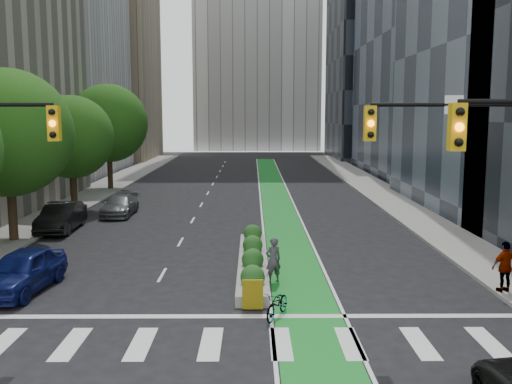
{
  "coord_description": "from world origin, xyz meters",
  "views": [
    {
      "loc": [
        1.2,
        -16.57,
        6.55
      ],
      "look_at": [
        1.35,
        9.04,
        3.0
      ],
      "focal_mm": 40.0,
      "sensor_mm": 36.0,
      "label": 1
    }
  ],
  "objects_px": {
    "median_planter": "(253,260)",
    "cyclist": "(273,260)",
    "parked_car_left_near": "(22,271)",
    "pedestrian_far": "(505,267)",
    "parked_car_left_mid": "(61,217)",
    "parked_car_left_far": "(120,205)",
    "bicycle": "(277,304)"
  },
  "relations": [
    {
      "from": "bicycle",
      "to": "parked_car_left_far",
      "type": "xyz_separation_m",
      "value": [
        -9.38,
        18.59,
        0.21
      ]
    },
    {
      "from": "parked_car_left_near",
      "to": "parked_car_left_mid",
      "type": "distance_m",
      "value": 11.15
    },
    {
      "from": "median_planter",
      "to": "pedestrian_far",
      "type": "xyz_separation_m",
      "value": [
        9.1,
        -3.75,
        0.7
      ]
    },
    {
      "from": "bicycle",
      "to": "cyclist",
      "type": "distance_m",
      "value": 3.86
    },
    {
      "from": "median_planter",
      "to": "bicycle",
      "type": "distance_m",
      "value": 5.96
    },
    {
      "from": "pedestrian_far",
      "to": "parked_car_left_mid",
      "type": "bearing_deg",
      "value": -43.3
    },
    {
      "from": "median_planter",
      "to": "parked_car_left_near",
      "type": "relative_size",
      "value": 2.23
    },
    {
      "from": "bicycle",
      "to": "cyclist",
      "type": "height_order",
      "value": "cyclist"
    },
    {
      "from": "bicycle",
      "to": "cyclist",
      "type": "xyz_separation_m",
      "value": [
        0.0,
        3.84,
        0.45
      ]
    },
    {
      "from": "bicycle",
      "to": "pedestrian_far",
      "type": "bearing_deg",
      "value": 38.1
    },
    {
      "from": "cyclist",
      "to": "pedestrian_far",
      "type": "distance_m",
      "value": 8.47
    },
    {
      "from": "parked_car_left_mid",
      "to": "parked_car_left_far",
      "type": "xyz_separation_m",
      "value": [
        2.12,
        4.93,
        -0.14
      ]
    },
    {
      "from": "parked_car_left_far",
      "to": "bicycle",
      "type": "bearing_deg",
      "value": -63.27
    },
    {
      "from": "parked_car_left_mid",
      "to": "pedestrian_far",
      "type": "distance_m",
      "value": 22.9
    },
    {
      "from": "cyclist",
      "to": "pedestrian_far",
      "type": "xyz_separation_m",
      "value": [
        8.3,
        -1.68,
        0.18
      ]
    },
    {
      "from": "cyclist",
      "to": "parked_car_left_near",
      "type": "relative_size",
      "value": 0.39
    },
    {
      "from": "median_planter",
      "to": "cyclist",
      "type": "xyz_separation_m",
      "value": [
        0.8,
        -2.06,
        0.52
      ]
    },
    {
      "from": "bicycle",
      "to": "parked_car_left_far",
      "type": "relative_size",
      "value": 0.38
    },
    {
      "from": "cyclist",
      "to": "parked_car_left_far",
      "type": "distance_m",
      "value": 17.48
    },
    {
      "from": "median_planter",
      "to": "parked_car_left_mid",
      "type": "xyz_separation_m",
      "value": [
        -10.7,
        7.76,
        0.42
      ]
    },
    {
      "from": "bicycle",
      "to": "pedestrian_far",
      "type": "height_order",
      "value": "pedestrian_far"
    },
    {
      "from": "bicycle",
      "to": "cyclist",
      "type": "bearing_deg",
      "value": 113.55
    },
    {
      "from": "parked_car_left_far",
      "to": "parked_car_left_near",
      "type": "bearing_deg",
      "value": -89.8
    },
    {
      "from": "parked_car_left_mid",
      "to": "pedestrian_far",
      "type": "bearing_deg",
      "value": -31.94
    },
    {
      "from": "parked_car_left_near",
      "to": "parked_car_left_far",
      "type": "distance_m",
      "value": 15.86
    },
    {
      "from": "median_planter",
      "to": "parked_car_left_far",
      "type": "xyz_separation_m",
      "value": [
        -8.58,
        12.69,
        0.28
      ]
    },
    {
      "from": "pedestrian_far",
      "to": "cyclist",
      "type": "bearing_deg",
      "value": -24.61
    },
    {
      "from": "median_planter",
      "to": "pedestrian_far",
      "type": "height_order",
      "value": "pedestrian_far"
    },
    {
      "from": "median_planter",
      "to": "parked_car_left_mid",
      "type": "height_order",
      "value": "parked_car_left_mid"
    },
    {
      "from": "parked_car_left_mid",
      "to": "median_planter",
      "type": "bearing_deg",
      "value": -37.73
    },
    {
      "from": "median_planter",
      "to": "cyclist",
      "type": "height_order",
      "value": "cyclist"
    },
    {
      "from": "parked_car_left_near",
      "to": "pedestrian_far",
      "type": "height_order",
      "value": "pedestrian_far"
    }
  ]
}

